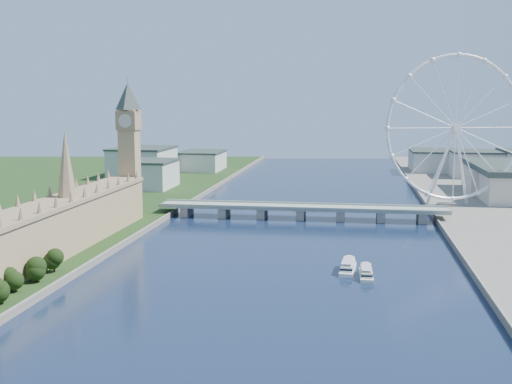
# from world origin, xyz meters

# --- Properties ---
(parliament_range) EXTENTS (24.00, 200.00, 70.00)m
(parliament_range) POSITION_xyz_m (-128.00, 170.00, 18.48)
(parliament_range) COLOR tan
(parliament_range) RESTS_ON ground
(big_ben) EXTENTS (20.02, 20.02, 110.00)m
(big_ben) POSITION_xyz_m (-128.00, 278.00, 66.57)
(big_ben) COLOR tan
(big_ben) RESTS_ON ground
(westminster_bridge) EXTENTS (220.00, 22.00, 9.50)m
(westminster_bridge) POSITION_xyz_m (0.00, 300.00, 6.63)
(westminster_bridge) COLOR gray
(westminster_bridge) RESTS_ON ground
(london_eye) EXTENTS (113.60, 39.12, 124.30)m
(london_eye) POSITION_xyz_m (119.98, 355.08, 67.52)
(london_eye) COLOR silver
(london_eye) RESTS_ON ground
(county_hall) EXTENTS (54.00, 144.00, 35.00)m
(county_hall) POSITION_xyz_m (175.00, 430.00, 0.00)
(county_hall) COLOR beige
(county_hall) RESTS_ON ground
(city_skyline) EXTENTS (505.00, 280.00, 32.00)m
(city_skyline) POSITION_xyz_m (39.22, 560.08, 16.96)
(city_skyline) COLOR beige
(city_skyline) RESTS_ON ground
(tour_boat_near) EXTENTS (9.71, 30.15, 6.56)m
(tour_boat_near) POSITION_xyz_m (37.20, 150.78, 0.00)
(tour_boat_near) COLOR silver
(tour_boat_near) RESTS_ON ground
(tour_boat_far) EXTENTS (7.55, 27.35, 5.98)m
(tour_boat_far) POSITION_xyz_m (46.67, 140.75, 0.00)
(tour_boat_far) COLOR beige
(tour_boat_far) RESTS_ON ground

